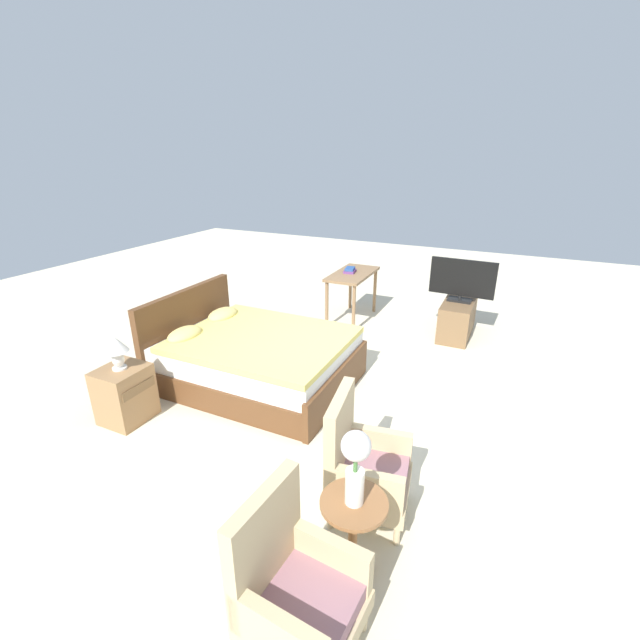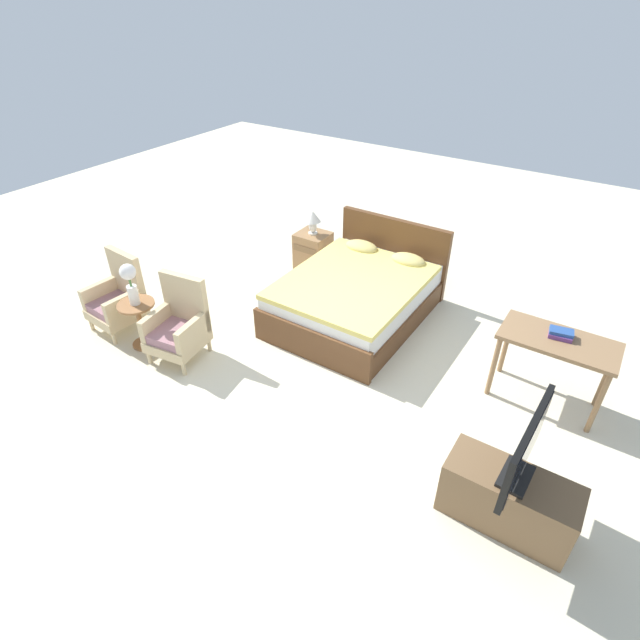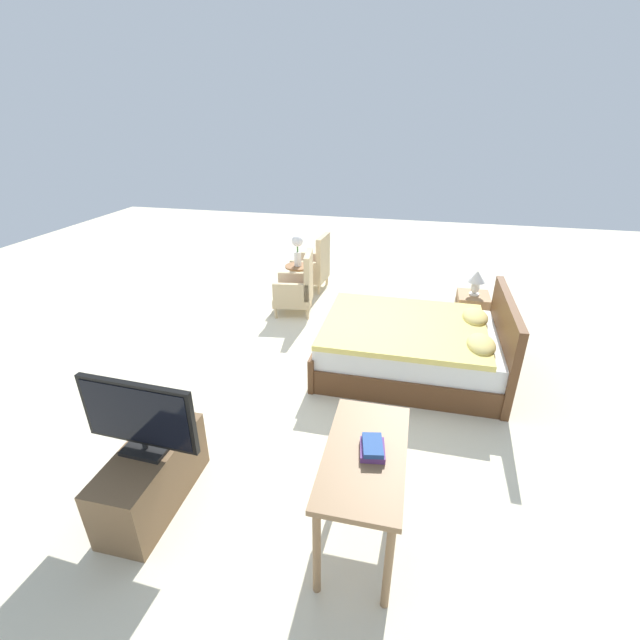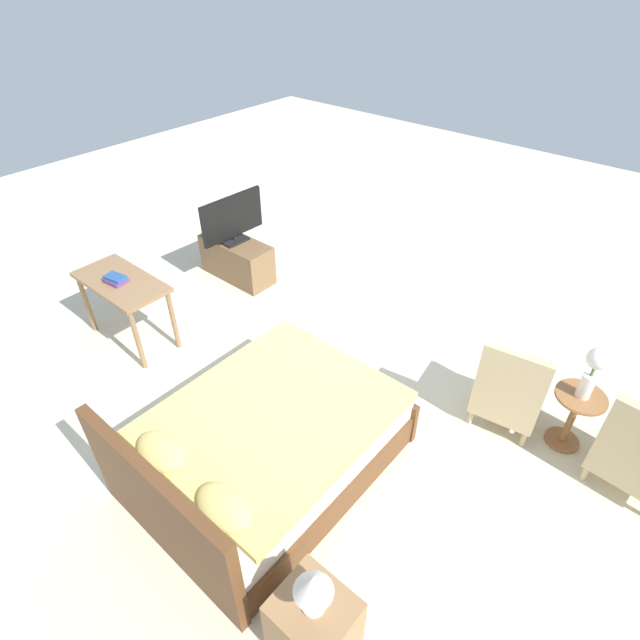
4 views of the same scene
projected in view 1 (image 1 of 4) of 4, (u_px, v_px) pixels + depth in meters
ground_plane at (347, 395)px, 4.58m from camera, size 16.00×16.00×0.00m
bed at (254, 358)px, 4.75m from camera, size 1.52×2.02×0.96m
armchair_by_window_left at (295, 590)px, 2.16m from camera, size 0.58×0.58×0.92m
armchair_by_window_right at (362, 467)px, 3.00m from camera, size 0.61×0.61×0.92m
side_table at (353, 528)px, 2.54m from camera, size 0.40×0.40×0.56m
flower_vase at (356, 461)px, 2.35m from camera, size 0.17×0.17×0.48m
nightstand at (125, 394)px, 4.09m from camera, size 0.44×0.41×0.55m
table_lamp at (116, 348)px, 3.91m from camera, size 0.22×0.22×0.33m
tv_stand at (457, 318)px, 6.02m from camera, size 0.96×0.40×0.50m
tv_flatscreen at (462, 280)px, 5.81m from camera, size 0.21×0.87×0.58m
vanity_desk at (352, 280)px, 6.43m from camera, size 1.04×0.52×0.74m
book_stack at (350, 270)px, 6.38m from camera, size 0.23×0.18×0.07m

